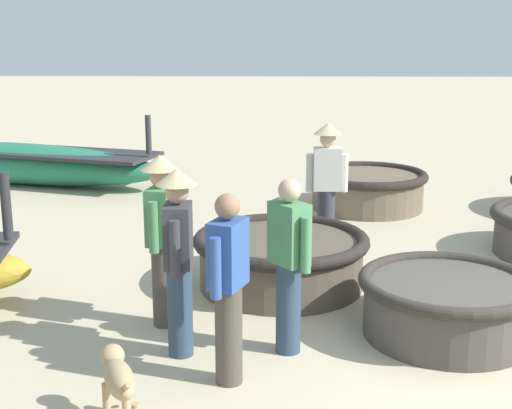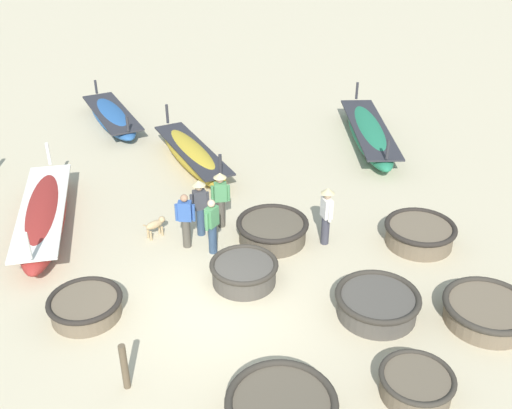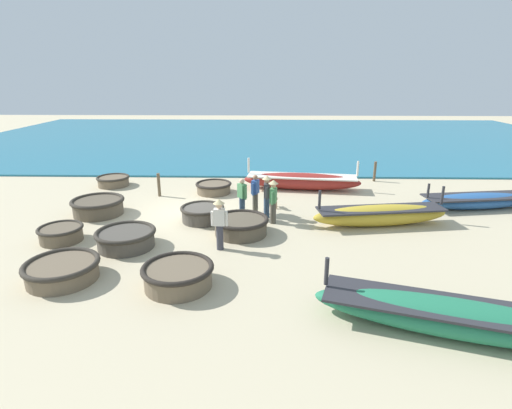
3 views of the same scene
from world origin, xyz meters
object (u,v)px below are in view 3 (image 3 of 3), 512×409
object	(u,v)px
coracle_far_left	(98,206)
long_boat_blue_hull	(477,200)
coracle_upturned	(61,233)
coracle_weathered	(113,181)
coracle_tilted	(126,238)
coracle_beside_post	(203,213)
long_boat_red_hull	(455,317)
coracle_front_right	(178,275)
fisherman_hauling	(219,221)
coracle_nearest	(214,187)
dog	(274,199)
fisherman_standing_right	(255,193)
fisherman_standing_left	(242,197)
long_boat_white_hull	(302,181)
coracle_far_right	(62,270)
mooring_post_mid_beach	(375,171)
mooring_post_shoreline	(159,185)
long_boat_green_hull	(380,215)
fisherman_with_hat	(273,199)
coracle_front_left	(241,225)
fisherman_crouching	(267,194)

from	to	relation	value
coracle_far_left	long_boat_blue_hull	xyz separation A→B (m)	(-1.17, 15.43, -0.02)
coracle_upturned	coracle_weathered	xyz separation A→B (m)	(-6.92, -0.79, -0.01)
coracle_tilted	long_boat_blue_hull	size ratio (longest dim) A/B	0.39
coracle_beside_post	long_boat_red_hull	size ratio (longest dim) A/B	0.27
coracle_front_right	fisherman_hauling	world-z (taller)	fisherman_hauling
coracle_nearest	dog	size ratio (longest dim) A/B	2.60
coracle_nearest	fisherman_standing_right	distance (m)	3.48
coracle_nearest	coracle_front_right	bearing A→B (deg)	1.08
coracle_upturned	long_boat_blue_hull	bearing A→B (deg)	103.88
fisherman_standing_left	dog	size ratio (longest dim) A/B	2.43
long_boat_white_hull	coracle_upturned	bearing A→B (deg)	-52.55
coracle_nearest	dog	distance (m)	3.47
coracle_far_right	coracle_tilted	xyz separation A→B (m)	(-2.19, 1.00, 0.02)
coracle_far_left	coracle_tilted	bearing A→B (deg)	34.80
coracle_front_right	coracle_beside_post	xyz separation A→B (m)	(-4.93, -0.12, -0.02)
coracle_nearest	fisherman_standing_left	world-z (taller)	fisherman_standing_left
fisherman_standing_left	mooring_post_mid_beach	bearing A→B (deg)	131.25
long_boat_red_hull	mooring_post_mid_beach	distance (m)	12.99
long_boat_white_hull	mooring_post_shoreline	bearing A→B (deg)	-78.64
long_boat_blue_hull	long_boat_green_hull	bearing A→B (deg)	-65.28
fisherman_with_hat	long_boat_white_hull	bearing A→B (deg)	162.79
coracle_far_right	long_boat_blue_hull	bearing A→B (deg)	114.42
coracle_far_left	fisherman_with_hat	xyz separation A→B (m)	(0.82, 6.92, 0.61)
fisherman_with_hat	fisherman_standing_right	bearing A→B (deg)	-148.65
fisherman_with_hat	mooring_post_mid_beach	size ratio (longest dim) A/B	1.61
coracle_front_right	mooring_post_mid_beach	xyz separation A→B (m)	(-11.06, 7.92, 0.19)
long_boat_blue_hull	mooring_post_shoreline	size ratio (longest dim) A/B	4.65
coracle_nearest	coracle_beside_post	bearing A→B (deg)	0.75
coracle_front_left	mooring_post_shoreline	xyz separation A→B (m)	(-4.46, -4.00, 0.20)
coracle_upturned	coracle_far_left	world-z (taller)	coracle_far_left
coracle_upturned	long_boat_white_hull	bearing A→B (deg)	127.45
mooring_post_shoreline	fisherman_hauling	bearing A→B (deg)	30.77
fisherman_hauling	mooring_post_shoreline	size ratio (longest dim) A/B	1.56
coracle_front_left	coracle_front_right	bearing A→B (deg)	-21.22
long_boat_red_hull	long_boat_green_hull	size ratio (longest dim) A/B	1.18
long_boat_blue_hull	fisherman_with_hat	xyz separation A→B (m)	(1.99, -8.51, 0.63)
long_boat_white_hull	fisherman_with_hat	distance (m)	4.93
long_boat_blue_hull	fisherman_crouching	size ratio (longest dim) A/B	2.97
coracle_far_right	fisherman_crouching	distance (m)	7.56
coracle_front_left	coracle_beside_post	distance (m)	2.00
dog	coracle_front_right	bearing A→B (deg)	-21.55
fisherman_standing_right	fisherman_hauling	bearing A→B (deg)	-16.18
coracle_tilted	dog	distance (m)	6.33
coracle_beside_post	dog	xyz separation A→B (m)	(-1.65, 2.72, 0.06)
coracle_nearest	mooring_post_shoreline	xyz separation A→B (m)	(0.56, -2.42, 0.26)
fisherman_crouching	coracle_weathered	bearing A→B (deg)	-119.97
fisherman_standing_left	coracle_beside_post	bearing A→B (deg)	-75.59
mooring_post_shoreline	long_boat_blue_hull	bearing A→B (deg)	84.29
coracle_far_right	coracle_upturned	bearing A→B (deg)	-152.98
long_boat_green_hull	fisherman_with_hat	size ratio (longest dim) A/B	3.09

